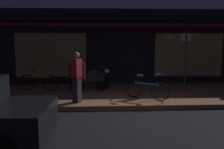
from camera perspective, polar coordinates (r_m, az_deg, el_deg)
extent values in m
plane|color=black|center=(7.09, 5.45, -10.31)|extent=(60.00, 60.00, 0.00)
cube|color=brown|center=(9.95, 2.94, -4.49)|extent=(18.00, 4.00, 0.15)
cube|color=black|center=(13.11, 1.46, 6.14)|extent=(18.00, 2.80, 3.60)
cube|color=olive|center=(11.87, -13.63, 4.27)|extent=(3.20, 0.04, 2.00)
cube|color=olive|center=(12.40, 16.93, 4.30)|extent=(3.20, 0.04, 2.00)
cube|color=#591919|center=(11.47, 2.13, 11.12)|extent=(16.20, 0.50, 0.12)
cylinder|color=black|center=(9.86, -7.81, -2.44)|extent=(0.60, 0.36, 0.60)
cylinder|color=black|center=(10.28, -2.03, -1.95)|extent=(0.60, 0.36, 0.60)
cube|color=black|center=(10.01, -4.88, -0.62)|extent=(1.12, 0.71, 0.36)
ellipsoid|color=black|center=(10.04, -4.10, 0.57)|extent=(0.50, 0.40, 0.20)
sphere|color=#F9EDB7|center=(10.28, -1.18, 0.76)|extent=(0.18, 0.18, 0.18)
cylinder|color=gray|center=(10.17, -2.20, 1.64)|extent=(0.26, 0.51, 0.03)
torus|color=black|center=(9.03, 4.85, -3.17)|extent=(0.57, 0.40, 0.66)
torus|color=black|center=(8.65, 10.81, -3.79)|extent=(0.57, 0.40, 0.66)
cube|color=#1E478C|center=(8.79, 7.79, -2.07)|extent=(0.77, 0.54, 0.06)
cube|color=brown|center=(8.85, 6.33, -0.21)|extent=(0.21, 0.18, 0.06)
cylinder|color=#1E478C|center=(8.58, 10.41, 0.00)|extent=(0.26, 0.36, 0.02)
torus|color=black|center=(10.87, -18.56, -1.66)|extent=(0.66, 0.16, 0.66)
torus|color=black|center=(10.46, -13.65, -1.83)|extent=(0.66, 0.16, 0.66)
cube|color=#A51E1E|center=(10.62, -16.20, -0.58)|extent=(0.89, 0.21, 0.06)
cube|color=brown|center=(10.69, -17.48, 0.88)|extent=(0.21, 0.12, 0.06)
cylinder|color=#A51E1E|center=(10.41, -14.16, 1.27)|extent=(0.10, 0.42, 0.02)
cube|color=#28232D|center=(8.41, -7.94, -3.40)|extent=(0.30, 0.34, 0.85)
cube|color=maroon|center=(8.29, -8.03, 1.45)|extent=(0.36, 0.44, 0.58)
sphere|color=#8C6647|center=(8.26, -8.09, 4.35)|extent=(0.22, 0.22, 0.22)
cylinder|color=maroon|center=(8.43, -9.55, 1.05)|extent=(0.12, 0.12, 0.52)
cylinder|color=maroon|center=(8.18, -6.44, 0.89)|extent=(0.12, 0.12, 0.52)
cylinder|color=#47474C|center=(11.00, 16.26, 3.11)|extent=(0.09, 0.09, 2.40)
cube|color=beige|center=(10.96, 16.46, 8.07)|extent=(0.44, 0.03, 0.30)
cylinder|color=black|center=(6.41, -18.44, -9.71)|extent=(0.65, 0.24, 0.64)
cylinder|color=black|center=(5.03, -23.82, -14.95)|extent=(0.65, 0.24, 0.64)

